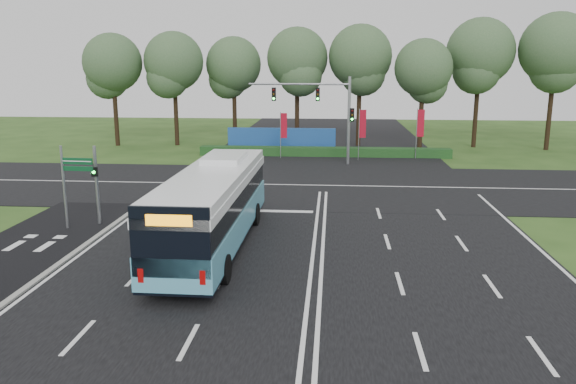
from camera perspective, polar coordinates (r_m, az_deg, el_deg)
The scene contains 15 objects.
ground at distance 25.81m, azimuth 2.71°, elevation -4.97°, with size 120.00×120.00×0.00m, color #274717.
road_main at distance 25.80m, azimuth 2.71°, elevation -4.92°, with size 20.00×120.00×0.04m, color black.
road_cross at distance 37.41m, azimuth 3.34°, elevation 0.66°, with size 120.00×14.00×0.05m, color black.
bike_path at distance 26.50m, azimuth -25.82°, elevation -5.72°, with size 5.00×18.00×0.06m, color black.
kerb_strip at distance 25.38m, azimuth -21.12°, elevation -6.01°, with size 0.25×18.00×0.12m, color gray.
city_bus at distance 24.52m, azimuth -7.54°, elevation -1.46°, with size 2.91×13.01×3.73m.
pedestrian_signal at distance 29.38m, azimuth -18.89°, elevation 0.94°, with size 0.38×0.44×3.99m.
street_sign at distance 28.85m, azimuth -21.27°, elevation 1.37°, with size 1.61×0.19×4.12m.
banner_flag_left at distance 48.19m, azimuth -0.51°, elevation 6.51°, with size 0.58×0.17×3.97m.
banner_flag_mid at distance 47.39m, azimuth 7.50°, elevation 6.58°, with size 0.61×0.26×4.35m.
banner_flag_right at distance 49.17m, azimuth 13.23°, elevation 6.53°, with size 0.64×0.09×4.30m.
traffic_light_gantry at distance 45.19m, azimuth 3.93°, elevation 8.68°, with size 8.41×0.28×7.00m.
hedge at distance 49.65m, azimuth 3.68°, elevation 4.09°, with size 22.00×1.20×0.80m, color #153A18.
blue_hoarding at distance 52.23m, azimuth -0.67°, elevation 5.32°, with size 10.00×0.30×2.20m, color #1B4A95.
eucalyptus_row at distance 55.66m, azimuth 9.65°, elevation 13.42°, with size 53.39×9.00×12.81m.
Camera 1 is at (0.76, -24.58, 7.84)m, focal length 35.00 mm.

